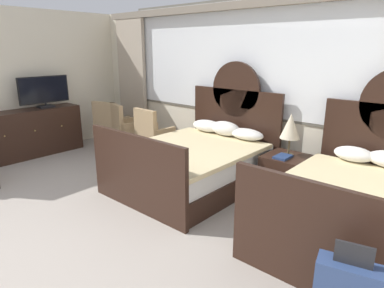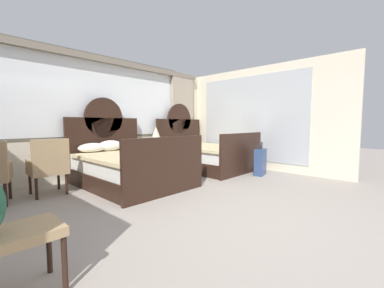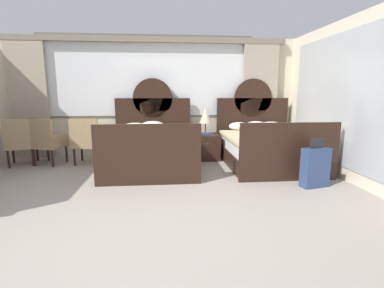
{
  "view_description": "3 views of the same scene",
  "coord_description": "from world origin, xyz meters",
  "px_view_note": "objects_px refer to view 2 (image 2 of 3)",
  "views": [
    {
      "loc": [
        3.17,
        -0.88,
        1.99
      ],
      "look_at": [
        0.58,
        2.05,
        0.86
      ],
      "focal_mm": 31.23,
      "sensor_mm": 36.0,
      "label": 1
    },
    {
      "loc": [
        -2.53,
        -1.5,
        1.2
      ],
      "look_at": [
        1.08,
        1.9,
        0.79
      ],
      "focal_mm": 22.87,
      "sensor_mm": 36.0,
      "label": 2
    },
    {
      "loc": [
        0.4,
        -2.87,
        1.48
      ],
      "look_at": [
        0.82,
        1.77,
        0.62
      ],
      "focal_mm": 26.48,
      "sensor_mm": 36.0,
      "label": 3
    }
  ],
  "objects_px": {
    "table_lamp_on_nightstand": "(156,134)",
    "book_on_nightstand": "(160,150)",
    "nightstand_between_beds": "(157,161)",
    "armchair_by_window_left": "(49,165)",
    "suitcase_on_floor": "(260,162)",
    "bed_near_window": "(129,166)",
    "bed_near_mirror": "(205,155)"
  },
  "relations": [
    {
      "from": "book_on_nightstand",
      "to": "armchair_by_window_left",
      "type": "bearing_deg",
      "value": -177.22
    },
    {
      "from": "bed_near_mirror",
      "to": "nightstand_between_beds",
      "type": "xyz_separation_m",
      "value": [
        -1.16,
        0.58,
        -0.09
      ]
    },
    {
      "from": "suitcase_on_floor",
      "to": "bed_near_mirror",
      "type": "bearing_deg",
      "value": 101.09
    },
    {
      "from": "bed_near_window",
      "to": "suitcase_on_floor",
      "type": "distance_m",
      "value": 2.99
    },
    {
      "from": "book_on_nightstand",
      "to": "armchair_by_window_left",
      "type": "height_order",
      "value": "armchair_by_window_left"
    },
    {
      "from": "bed_near_window",
      "to": "nightstand_between_beds",
      "type": "distance_m",
      "value": 1.3
    },
    {
      "from": "nightstand_between_beds",
      "to": "book_on_nightstand",
      "type": "distance_m",
      "value": 0.32
    },
    {
      "from": "bed_near_window",
      "to": "book_on_nightstand",
      "type": "xyz_separation_m",
      "value": [
        1.16,
        0.46,
        0.2
      ]
    },
    {
      "from": "suitcase_on_floor",
      "to": "book_on_nightstand",
      "type": "bearing_deg",
      "value": 127.16
    },
    {
      "from": "bed_near_mirror",
      "to": "table_lamp_on_nightstand",
      "type": "xyz_separation_m",
      "value": [
        -1.17,
        0.62,
        0.6
      ]
    },
    {
      "from": "bed_near_window",
      "to": "suitcase_on_floor",
      "type": "height_order",
      "value": "bed_near_window"
    },
    {
      "from": "table_lamp_on_nightstand",
      "to": "book_on_nightstand",
      "type": "bearing_deg",
      "value": -90.87
    },
    {
      "from": "nightstand_between_beds",
      "to": "table_lamp_on_nightstand",
      "type": "bearing_deg",
      "value": 95.47
    },
    {
      "from": "suitcase_on_floor",
      "to": "table_lamp_on_nightstand",
      "type": "bearing_deg",
      "value": 125.03
    },
    {
      "from": "suitcase_on_floor",
      "to": "nightstand_between_beds",
      "type": "bearing_deg",
      "value": 125.45
    },
    {
      "from": "bed_near_mirror",
      "to": "table_lamp_on_nightstand",
      "type": "height_order",
      "value": "bed_near_mirror"
    },
    {
      "from": "bed_near_window",
      "to": "bed_near_mirror",
      "type": "height_order",
      "value": "same"
    },
    {
      "from": "bed_near_window",
      "to": "bed_near_mirror",
      "type": "xyz_separation_m",
      "value": [
        2.33,
        -0.0,
        -0.0
      ]
    },
    {
      "from": "book_on_nightstand",
      "to": "bed_near_window",
      "type": "bearing_deg",
      "value": -158.18
    },
    {
      "from": "armchair_by_window_left",
      "to": "suitcase_on_floor",
      "type": "height_order",
      "value": "armchair_by_window_left"
    },
    {
      "from": "bed_near_window",
      "to": "armchair_by_window_left",
      "type": "xyz_separation_m",
      "value": [
        -1.33,
        0.34,
        0.15
      ]
    },
    {
      "from": "bed_near_window",
      "to": "armchair_by_window_left",
      "type": "bearing_deg",
      "value": 165.56
    },
    {
      "from": "table_lamp_on_nightstand",
      "to": "armchair_by_window_left",
      "type": "relative_size",
      "value": 0.61
    },
    {
      "from": "nightstand_between_beds",
      "to": "armchair_by_window_left",
      "type": "distance_m",
      "value": 2.52
    },
    {
      "from": "bed_near_mirror",
      "to": "armchair_by_window_left",
      "type": "distance_m",
      "value": 3.68
    },
    {
      "from": "nightstand_between_beds",
      "to": "book_on_nightstand",
      "type": "relative_size",
      "value": 2.31
    },
    {
      "from": "bed_near_window",
      "to": "armchair_by_window_left",
      "type": "relative_size",
      "value": 2.28
    },
    {
      "from": "bed_near_window",
      "to": "book_on_nightstand",
      "type": "relative_size",
      "value": 8.39
    },
    {
      "from": "nightstand_between_beds",
      "to": "table_lamp_on_nightstand",
      "type": "height_order",
      "value": "table_lamp_on_nightstand"
    },
    {
      "from": "bed_near_window",
      "to": "suitcase_on_floor",
      "type": "xyz_separation_m",
      "value": [
        2.61,
        -1.46,
        -0.05
      ]
    },
    {
      "from": "armchair_by_window_left",
      "to": "bed_near_window",
      "type": "bearing_deg",
      "value": -14.44
    },
    {
      "from": "bed_near_mirror",
      "to": "bed_near_window",
      "type": "bearing_deg",
      "value": 179.89
    }
  ]
}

